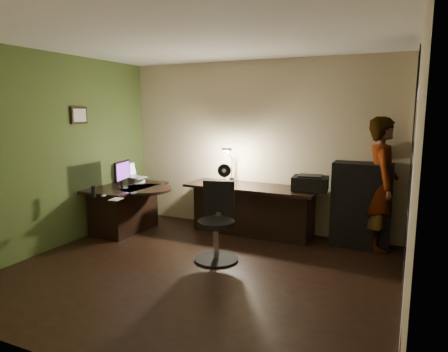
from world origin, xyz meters
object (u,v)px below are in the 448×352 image
at_px(desk_left, 127,209).
at_px(monitor, 122,179).
at_px(office_chair, 216,223).
at_px(person, 381,184).
at_px(cabinet, 361,205).
at_px(desk_right, 251,210).

distance_m(desk_left, monitor, 0.54).
bearing_deg(office_chair, person, 18.72).
bearing_deg(person, desk_left, 90.84).
xyz_separation_m(desk_left, monitor, (0.05, -0.15, 0.51)).
bearing_deg(cabinet, office_chair, -140.28).
height_order(desk_left, desk_right, desk_right).
relative_size(desk_right, monitor, 4.34).
xyz_separation_m(desk_left, office_chair, (1.87, -0.57, 0.14)).
bearing_deg(office_chair, desk_right, 72.21).
bearing_deg(monitor, office_chair, -25.60).
xyz_separation_m(monitor, person, (3.69, 0.93, 0.04)).
distance_m(desk_right, cabinet, 1.62).
relative_size(desk_left, monitor, 2.68).
height_order(desk_right, monitor, monitor).
distance_m(desk_left, cabinet, 3.58).
xyz_separation_m(desk_right, office_chair, (-0.01, -1.23, 0.12)).
bearing_deg(cabinet, desk_left, -167.72).
bearing_deg(person, monitor, 93.21).
bearing_deg(office_chair, monitor, 149.87).
relative_size(desk_left, desk_right, 0.62).
distance_m(cabinet, office_chair, 2.12).
bearing_deg(cabinet, person, -7.06).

